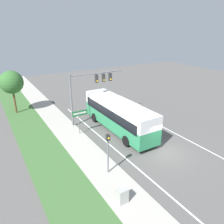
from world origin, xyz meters
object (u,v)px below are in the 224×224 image
at_px(pedestrian_signal, 108,148).
at_px(signal_gantry, 90,86).
at_px(bus, 118,114).
at_px(utility_cabinet, 122,196).
at_px(street_sign, 80,117).

bearing_deg(pedestrian_signal, signal_gantry, 71.21).
xyz_separation_m(bus, pedestrian_signal, (-4.81, -6.06, 0.34)).
bearing_deg(signal_gantry, bus, -65.75).
distance_m(bus, signal_gantry, 4.56).
xyz_separation_m(bus, signal_gantry, (-1.56, 3.47, 2.51)).
distance_m(pedestrian_signal, utility_cabinet, 3.61).
relative_size(bus, utility_cabinet, 10.47).
relative_size(signal_gantry, utility_cabinet, 6.40).
height_order(bus, street_sign, bus).
height_order(bus, utility_cabinet, bus).
distance_m(signal_gantry, street_sign, 4.14).
relative_size(pedestrian_signal, street_sign, 1.24).
height_order(pedestrian_signal, street_sign, pedestrian_signal).
height_order(signal_gantry, utility_cabinet, signal_gantry).
relative_size(bus, pedestrian_signal, 3.19).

